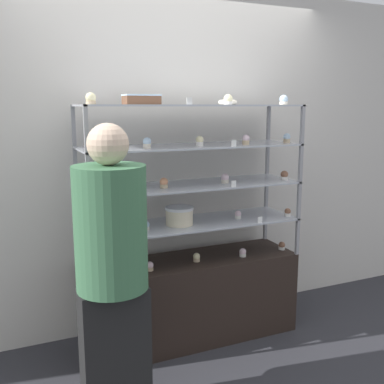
{
  "coord_description": "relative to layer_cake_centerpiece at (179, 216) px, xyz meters",
  "views": [
    {
      "loc": [
        -1.26,
        -2.85,
        1.71
      ],
      "look_at": [
        0.0,
        0.0,
        1.11
      ],
      "focal_mm": 42.0,
      "sensor_mm": 36.0,
      "label": 1
    }
  ],
  "objects": [
    {
      "name": "cupcake_6",
      "position": [
        -0.26,
        -0.04,
        -0.04
      ],
      "size": [
        0.05,
        0.05,
        0.06
      ],
      "color": "white",
      "rests_on": "display_riser_lower"
    },
    {
      "name": "cupcake_17",
      "position": [
        0.83,
        -0.07,
        0.52
      ],
      "size": [
        0.05,
        0.05,
        0.07
      ],
      "color": "#CCB28C",
      "rests_on": "display_riser_upper"
    },
    {
      "name": "donut_glazed",
      "position": [
        0.41,
        0.07,
        0.78
      ],
      "size": [
        0.14,
        0.14,
        0.03
      ],
      "color": "#EFE5CC",
      "rests_on": "display_riser_top"
    },
    {
      "name": "cupcake_2",
      "position": [
        0.12,
        -0.04,
        -0.31
      ],
      "size": [
        0.05,
        0.05,
        0.06
      ],
      "color": "#CCB28C",
      "rests_on": "display_base"
    },
    {
      "name": "cupcake_4",
      "position": [
        0.83,
        -0.06,
        -0.31
      ],
      "size": [
        0.05,
        0.05,
        0.06
      ],
      "color": "white",
      "rests_on": "display_base"
    },
    {
      "name": "display_riser_middle",
      "position": [
        0.11,
        0.02,
        0.2
      ],
      "size": [
        1.56,
        0.46,
        0.28
      ],
      "color": "#99999E",
      "rests_on": "display_riser_lower"
    },
    {
      "name": "ground_plane",
      "position": [
        0.11,
        0.02,
        -0.95
      ],
      "size": [
        20.0,
        20.0,
        0.0
      ],
      "primitive_type": "plane",
      "color": "#2D2D33"
    },
    {
      "name": "back_wall",
      "position": [
        0.11,
        0.4,
        0.35
      ],
      "size": [
        8.0,
        0.05,
        2.6
      ],
      "color": "silver",
      "rests_on": "ground_plane"
    },
    {
      "name": "cupcake_16",
      "position": [
        0.47,
        -0.08,
        0.52
      ],
      "size": [
        0.05,
        0.05,
        0.07
      ],
      "color": "#CCB28C",
      "rests_on": "display_riser_upper"
    },
    {
      "name": "cupcake_15",
      "position": [
        0.12,
        -0.07,
        0.52
      ],
      "size": [
        0.05,
        0.05,
        0.07
      ],
      "color": "white",
      "rests_on": "display_riser_upper"
    },
    {
      "name": "cupcake_11",
      "position": [
        0.34,
        -0.03,
        0.24
      ],
      "size": [
        0.06,
        0.06,
        0.07
      ],
      "color": "beige",
      "rests_on": "display_riser_middle"
    },
    {
      "name": "cupcake_10",
      "position": [
        -0.12,
        -0.03,
        0.24
      ],
      "size": [
        0.06,
        0.06,
        0.07
      ],
      "color": "#CCB28C",
      "rests_on": "display_riser_middle"
    },
    {
      "name": "cupcake_1",
      "position": [
        -0.25,
        -0.07,
        -0.31
      ],
      "size": [
        0.05,
        0.05,
        0.06
      ],
      "color": "#CCB28C",
      "rests_on": "display_base"
    },
    {
      "name": "cupcake_7",
      "position": [
        0.46,
        -0.02,
        -0.04
      ],
      "size": [
        0.05,
        0.05,
        0.06
      ],
      "color": "white",
      "rests_on": "display_riser_lower"
    },
    {
      "name": "cupcake_3",
      "position": [
        0.47,
        -0.08,
        -0.31
      ],
      "size": [
        0.05,
        0.05,
        0.06
      ],
      "color": "white",
      "rests_on": "display_base"
    },
    {
      "name": "cupcake_12",
      "position": [
        0.82,
        -0.08,
        0.24
      ],
      "size": [
        0.06,
        0.06,
        0.07
      ],
      "color": "white",
      "rests_on": "display_riser_middle"
    },
    {
      "name": "price_tag_0",
      "position": [
        -0.32,
        -0.19,
        -0.32
      ],
      "size": [
        0.04,
        0.0,
        0.04
      ],
      "color": "white",
      "rests_on": "display_base"
    },
    {
      "name": "price_tag_2",
      "position": [
        0.33,
        -0.19,
        0.23
      ],
      "size": [
        0.04,
        0.0,
        0.04
      ],
      "color": "white",
      "rests_on": "display_riser_middle"
    },
    {
      "name": "cupcake_18",
      "position": [
        -0.6,
        -0.09,
        0.8
      ],
      "size": [
        0.06,
        0.06,
        0.07
      ],
      "color": "#CCB28C",
      "rests_on": "display_riser_top"
    },
    {
      "name": "cupcake_14",
      "position": [
        -0.25,
        -0.08,
        0.52
      ],
      "size": [
        0.05,
        0.05,
        0.07
      ],
      "color": "beige",
      "rests_on": "display_riser_upper"
    },
    {
      "name": "cupcake_13",
      "position": [
        -0.6,
        -0.02,
        0.52
      ],
      "size": [
        0.05,
        0.05,
        0.07
      ],
      "color": "white",
      "rests_on": "display_riser_upper"
    },
    {
      "name": "price_tag_4",
      "position": [
        -0.0,
        -0.19,
        0.79
      ],
      "size": [
        0.04,
        0.0,
        0.04
      ],
      "color": "white",
      "rests_on": "display_riser_top"
    },
    {
      "name": "display_base",
      "position": [
        0.11,
        0.02,
        -0.65
      ],
      "size": [
        1.56,
        0.46,
        0.61
      ],
      "color": "black",
      "rests_on": "ground_plane"
    },
    {
      "name": "cupcake_5",
      "position": [
        -0.62,
        -0.06,
        -0.04
      ],
      "size": [
        0.05,
        0.05,
        0.06
      ],
      "color": "white",
      "rests_on": "display_riser_lower"
    },
    {
      "name": "layer_cake_centerpiece",
      "position": [
        0.0,
        0.0,
        0.0
      ],
      "size": [
        0.2,
        0.2,
        0.13
      ],
      "color": "beige",
      "rests_on": "display_riser_lower"
    },
    {
      "name": "display_riser_upper",
      "position": [
        0.11,
        0.02,
        0.47
      ],
      "size": [
        1.56,
        0.46,
        0.28
      ],
      "color": "#99999E",
      "rests_on": "display_riser_middle"
    },
    {
      "name": "cupcake_9",
      "position": [
        -0.62,
        -0.02,
        0.24
      ],
      "size": [
        0.06,
        0.06,
        0.07
      ],
      "color": "white",
      "rests_on": "display_riser_middle"
    },
    {
      "name": "sheet_cake_frosted",
      "position": [
        -0.24,
        0.06,
        0.8
      ],
      "size": [
        0.24,
        0.14,
        0.07
      ],
      "color": "brown",
      "rests_on": "display_riser_top"
    },
    {
      "name": "display_riser_top",
      "position": [
        0.11,
        0.02,
        0.75
      ],
      "size": [
        1.56,
        0.46,
        0.28
      ],
      "color": "#99999E",
      "rests_on": "display_riser_upper"
    },
    {
      "name": "cupcake_19",
      "position": [
        0.35,
        -0.05,
        0.8
      ],
      "size": [
        0.06,
        0.06,
        0.07
      ],
      "color": "white",
      "rests_on": "display_riser_top"
    },
    {
      "name": "display_riser_lower",
      "position": [
        0.11,
        0.02,
        -0.08
      ],
      "size": [
        1.56,
        0.46,
        0.28
      ],
      "color": "#99999E",
      "rests_on": "display_base"
    },
    {
      "name": "price_tag_3",
      "position": [
        0.32,
        -0.19,
        0.51
      ],
      "size": [
        0.04,
        0.0,
        0.04
      ],
      "color": "white",
      "rests_on": "display_riser_upper"
    },
    {
      "name": "cupcake_8",
      "position": [
        0.85,
        -0.1,
        -0.04
      ],
      "size": [
        0.05,
        0.05,
        0.06
      ],
      "color": "white",
      "rests_on": "display_riser_lower"
    },
    {
      "name": "customer_figure",
      "position": [
        -0.63,
        -0.6,
        -0.08
      ],
      "size": [
        0.38,
        0.38,
        1.63
      ],
      "color": "black",
      "rests_on": "ground_plane"
    },
    {
      "name": "cupcake_0",
      "position": [
        -0.6,
        -0.1,
        -0.31
      ],
      "size": [
        0.05,
        0.05,
        0.06
      ],
      "color": "beige",
      "rests_on": "display_base"
    },
    {
      "name": "cupcake_20",
      "position": [
        0.81,
        -0.05,
        0.8
      ],
      "size": [
        0.06,
        0.06,
        0.07
      ],
      "color": "beige",
      "rests_on": "display_riser_top"
    },
    {
      "name": "price_tag_1",
      "position": [
        0.55,
        -0.19,
        -0.04
      ],
      "size": [
        0.04,
        0.0,
        0.04
      ],
      "color": "white",
      "rests_on": "display_riser_lower"
    }
  ]
}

